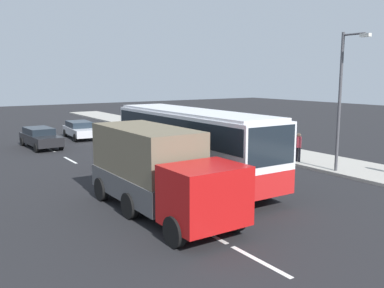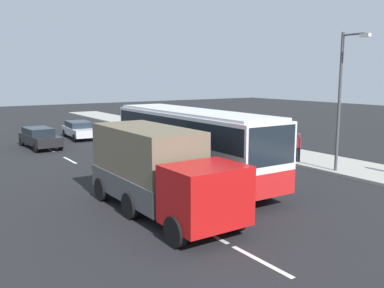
{
  "view_description": "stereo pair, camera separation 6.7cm",
  "coord_description": "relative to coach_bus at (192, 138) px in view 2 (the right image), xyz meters",
  "views": [
    {
      "loc": [
        18.2,
        -10.0,
        5.06
      ],
      "look_at": [
        1.4,
        1.12,
        1.8
      ],
      "focal_mm": 38.81,
      "sensor_mm": 36.0,
      "label": 1
    },
    {
      "loc": [
        18.16,
        -10.06,
        5.06
      ],
      "look_at": [
        1.4,
        1.12,
        1.8
      ],
      "focal_mm": 38.81,
      "sensor_mm": 36.0,
      "label": 2
    }
  ],
  "objects": [
    {
      "name": "car_silver_hatch",
      "position": [
        -17.32,
        0.29,
        -1.41
      ],
      "size": [
        4.85,
        2.2,
        1.4
      ],
      "rotation": [
        0.0,
        0.0,
        -0.07
      ],
      "color": "silver",
      "rests_on": "ground_plane"
    },
    {
      "name": "sidewalk_curb",
      "position": [
        -1.78,
        8.95,
        -2.09
      ],
      "size": [
        80.0,
        4.0,
        0.15
      ],
      "primitive_type": "cube",
      "color": "#A8A399",
      "rests_on": "ground_plane"
    },
    {
      "name": "car_black_sedan",
      "position": [
        -14.32,
        -3.64,
        -1.4
      ],
      "size": [
        4.83,
        2.12,
        1.44
      ],
      "rotation": [
        0.0,
        0.0,
        0.05
      ],
      "color": "black",
      "rests_on": "ground_plane"
    },
    {
      "name": "pedestrian_at_crossing",
      "position": [
        -0.09,
        7.55,
        -1.04
      ],
      "size": [
        0.32,
        0.32,
        1.7
      ],
      "rotation": [
        0.0,
        0.0,
        5.04
      ],
      "color": "black",
      "rests_on": "sidewalk_curb"
    },
    {
      "name": "cargo_truck",
      "position": [
        3.11,
        -3.62,
        -0.5
      ],
      "size": [
        7.59,
        2.66,
        3.16
      ],
      "rotation": [
        0.0,
        0.0,
        0.01
      ],
      "color": "red",
      "rests_on": "ground_plane"
    },
    {
      "name": "ground_plane",
      "position": [
        -1.78,
        -0.85,
        -2.17
      ],
      "size": [
        120.0,
        120.0,
        0.0
      ],
      "primitive_type": "plane",
      "color": "black"
    },
    {
      "name": "coach_bus",
      "position": [
        0.0,
        0.0,
        0.0
      ],
      "size": [
        10.95,
        2.81,
        3.5
      ],
      "rotation": [
        0.0,
        0.0,
        -0.01
      ],
      "color": "red",
      "rests_on": "ground_plane"
    },
    {
      "name": "street_lamp",
      "position": [
        2.85,
        7.4,
        2.05
      ],
      "size": [
        1.59,
        0.24,
        7.15
      ],
      "color": "#47474C",
      "rests_on": "sidewalk_curb"
    },
    {
      "name": "lane_centreline",
      "position": [
        -1.78,
        -3.28,
        -2.16
      ],
      "size": [
        39.98,
        0.16,
        0.01
      ],
      "color": "white",
      "rests_on": "ground_plane"
    }
  ]
}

